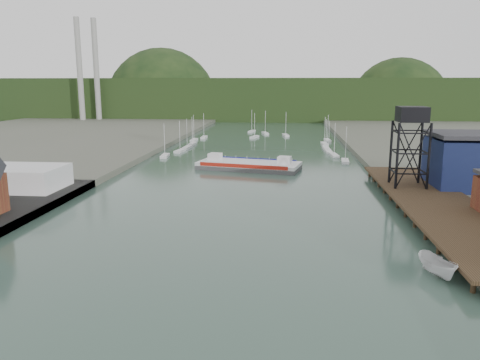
# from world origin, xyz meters

# --- Properties ---
(ground) EXTENTS (600.00, 600.00, 0.00)m
(ground) POSITION_xyz_m (0.00, 0.00, 0.00)
(ground) COLOR #314D43
(ground) RESTS_ON ground
(east_pier) EXTENTS (14.00, 70.00, 2.45)m
(east_pier) POSITION_xyz_m (37.00, 45.00, 1.90)
(east_pier) COLOR black
(east_pier) RESTS_ON ground
(white_shed) EXTENTS (18.00, 12.00, 4.50)m
(white_shed) POSITION_xyz_m (-44.00, 50.00, 3.85)
(white_shed) COLOR silver
(white_shed) RESTS_ON west_quay
(lift_tower) EXTENTS (6.50, 6.50, 16.00)m
(lift_tower) POSITION_xyz_m (35.00, 58.00, 15.65)
(lift_tower) COLOR black
(lift_tower) RESTS_ON east_pier
(marina_sailboats) EXTENTS (57.71, 92.65, 0.90)m
(marina_sailboats) POSITION_xyz_m (0.08, 138.46, 0.35)
(marina_sailboats) COLOR silver
(marina_sailboats) RESTS_ON ground
(smokestacks) EXTENTS (11.20, 8.20, 60.00)m
(smokestacks) POSITION_xyz_m (-106.00, 232.50, 30.00)
(smokestacks) COLOR #9A9995
(smokestacks) RESTS_ON ground
(distant_hills) EXTENTS (500.00, 120.00, 80.00)m
(distant_hills) POSITION_xyz_m (-3.98, 301.35, 10.38)
(distant_hills) COLOR black
(distant_hills) RESTS_ON ground
(chain_ferry) EXTENTS (28.70, 16.31, 3.89)m
(chain_ferry) POSITION_xyz_m (0.37, 85.49, 1.12)
(chain_ferry) COLOR #464649
(chain_ferry) RESTS_ON ground
(motorboat) EXTENTS (4.30, 6.97, 2.52)m
(motorboat) POSITION_xyz_m (28.41, 16.13, 1.26)
(motorboat) COLOR silver
(motorboat) RESTS_ON ground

